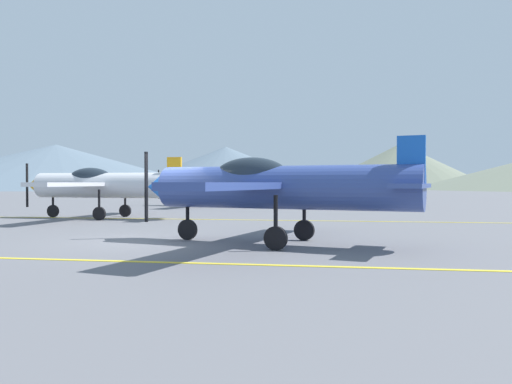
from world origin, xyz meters
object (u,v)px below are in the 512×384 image
(airplane_mid, at_px, (103,184))
(car_sedan, at_px, (363,194))
(airplane_far, at_px, (210,184))
(airplane_near, at_px, (273,186))

(airplane_mid, height_order, car_sedan, airplane_mid)
(airplane_mid, xyz_separation_m, airplane_far, (1.87, 12.63, 0.00))
(airplane_far, bearing_deg, airplane_mid, -98.41)
(airplane_mid, bearing_deg, airplane_near, -43.41)
(airplane_mid, relative_size, airplane_far, 1.00)
(airplane_near, relative_size, airplane_mid, 0.99)
(airplane_mid, distance_m, airplane_far, 12.76)
(airplane_near, xyz_separation_m, airplane_far, (-7.13, 21.13, 0.00))
(airplane_near, relative_size, car_sedan, 1.99)
(airplane_mid, bearing_deg, airplane_far, 81.59)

